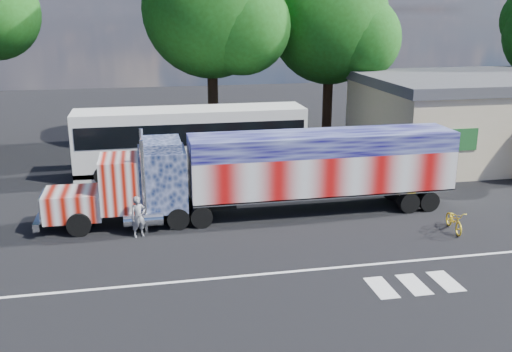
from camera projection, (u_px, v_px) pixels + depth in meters
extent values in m
plane|color=black|center=(270.00, 240.00, 23.43)|extent=(100.00, 100.00, 0.00)
cube|color=silver|center=(289.00, 272.00, 20.61)|extent=(30.00, 0.15, 0.01)
cube|color=silver|center=(381.00, 288.00, 19.44)|extent=(0.70, 1.60, 0.01)
cube|color=silver|center=(414.00, 284.00, 19.67)|extent=(0.70, 1.60, 0.01)
cube|color=silver|center=(446.00, 281.00, 19.90)|extent=(0.70, 1.60, 0.01)
cube|color=black|center=(143.00, 209.00, 25.17)|extent=(8.23, 0.91, 0.27)
cube|color=tan|center=(73.00, 204.00, 24.49)|extent=(2.38, 2.01, 1.19)
cube|color=silver|center=(43.00, 206.00, 24.26)|extent=(0.11, 1.74, 1.06)
cube|color=silver|center=(40.00, 219.00, 24.39)|extent=(0.27, 2.29, 0.33)
cube|color=tan|center=(120.00, 183.00, 24.64)|extent=(1.65, 2.29, 2.29)
cube|color=black|center=(101.00, 175.00, 24.38)|extent=(0.05, 1.92, 0.82)
cube|color=#4B5680|center=(163.00, 178.00, 24.96)|extent=(2.01, 2.29, 2.65)
cube|color=#4B5680|center=(161.00, 145.00, 24.54)|extent=(1.65, 2.19, 0.46)
cylinder|color=silver|center=(143.00, 172.00, 25.94)|extent=(0.18, 0.18, 4.02)
cylinder|color=silver|center=(144.00, 188.00, 23.67)|extent=(0.18, 0.18, 4.02)
cylinder|color=silver|center=(143.00, 202.00, 26.31)|extent=(1.65, 0.60, 0.60)
cylinder|color=silver|center=(144.00, 220.00, 24.07)|extent=(1.65, 0.60, 0.60)
cylinder|color=black|center=(79.00, 225.00, 23.76)|extent=(1.01, 0.32, 1.01)
cylinder|color=black|center=(83.00, 209.00, 25.66)|extent=(1.01, 0.32, 1.01)
cylinder|color=black|center=(178.00, 218.00, 24.59)|extent=(0.95, 0.50, 0.95)
cylinder|color=black|center=(175.00, 204.00, 26.40)|extent=(0.95, 0.50, 0.95)
cylinder|color=black|center=(201.00, 216.00, 24.78)|extent=(0.95, 0.50, 0.95)
cylinder|color=black|center=(197.00, 202.00, 26.59)|extent=(0.95, 0.50, 0.95)
cube|color=black|center=(322.00, 193.00, 26.67)|extent=(11.88, 1.01, 0.27)
cube|color=#D87878|center=(322.00, 171.00, 26.37)|extent=(12.25, 2.38, 1.83)
cube|color=#464790|center=(323.00, 143.00, 25.99)|extent=(12.25, 2.38, 0.91)
cube|color=silver|center=(322.00, 190.00, 26.63)|extent=(12.25, 2.38, 0.11)
cube|color=silver|center=(445.00, 155.00, 27.41)|extent=(0.04, 2.29, 2.65)
cylinder|color=black|center=(408.00, 202.00, 26.62)|extent=(0.95, 0.50, 0.95)
cylinder|color=black|center=(391.00, 190.00, 28.42)|extent=(0.95, 0.50, 0.95)
cylinder|color=black|center=(428.00, 201.00, 26.81)|extent=(0.95, 0.50, 0.95)
cylinder|color=black|center=(410.00, 189.00, 28.61)|extent=(0.95, 0.50, 0.95)
cube|color=white|center=(191.00, 142.00, 32.49)|extent=(12.93, 2.80, 3.77)
cube|color=black|center=(191.00, 129.00, 32.30)|extent=(12.50, 2.87, 1.19)
cube|color=black|center=(192.00, 165.00, 32.89)|extent=(12.93, 2.80, 0.27)
cube|color=black|center=(73.00, 144.00, 31.23)|extent=(0.06, 2.48, 1.51)
cylinder|color=black|center=(104.00, 175.00, 30.69)|extent=(1.08, 0.32, 1.08)
cylinder|color=black|center=(107.00, 163.00, 33.22)|extent=(1.08, 0.32, 1.08)
cylinder|color=black|center=(251.00, 167.00, 32.22)|extent=(1.08, 0.32, 1.08)
cylinder|color=black|center=(243.00, 156.00, 34.75)|extent=(1.08, 0.32, 1.08)
cylinder|color=black|center=(268.00, 167.00, 32.40)|extent=(1.08, 0.32, 1.08)
cylinder|color=black|center=(258.00, 155.00, 34.94)|extent=(1.08, 0.32, 1.08)
cube|color=#1E5926|center=(464.00, 140.00, 30.63)|extent=(1.60, 0.08, 1.20)
imported|color=slate|center=(138.00, 217.00, 23.60)|extent=(0.74, 0.60, 1.75)
imported|color=gold|center=(454.00, 220.00, 24.32)|extent=(0.93, 1.88, 0.95)
cylinder|color=black|center=(213.00, 93.00, 38.59)|extent=(0.70, 0.70, 7.33)
sphere|color=#154D13|center=(211.00, 9.00, 37.05)|extent=(8.96, 8.96, 8.96)
sphere|color=#154D13|center=(242.00, 26.00, 36.42)|extent=(6.27, 6.27, 6.27)
cylinder|color=black|center=(328.00, 94.00, 40.92)|extent=(0.70, 0.70, 6.52)
sphere|color=#154D13|center=(330.00, 24.00, 39.54)|extent=(8.28, 8.28, 8.28)
sphere|color=#154D13|center=(359.00, 38.00, 38.95)|extent=(5.79, 5.79, 5.79)
sphere|color=#154D13|center=(308.00, 10.00, 40.21)|extent=(5.38, 5.38, 5.38)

